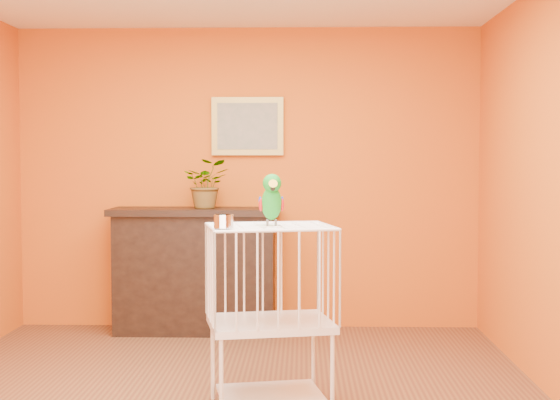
{
  "coord_description": "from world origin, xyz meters",
  "views": [
    {
      "loc": [
        0.48,
        -4.52,
        1.47
      ],
      "look_at": [
        0.35,
        -0.08,
        1.23
      ],
      "focal_mm": 50.0,
      "sensor_mm": 36.0,
      "label": 1
    }
  ],
  "objects": [
    {
      "name": "feed_cup",
      "position": [
        0.04,
        -0.24,
        1.12
      ],
      "size": [
        0.11,
        0.11,
        0.08
      ],
      "primitive_type": "cylinder",
      "color": "silver",
      "rests_on": "birdcage"
    },
    {
      "name": "room_shell",
      "position": [
        0.0,
        0.0,
        1.58
      ],
      "size": [
        4.5,
        4.5,
        4.5
      ],
      "color": "#C65312",
      "rests_on": "ground"
    },
    {
      "name": "console_cabinet",
      "position": [
        -0.43,
        2.0,
        0.53
      ],
      "size": [
        1.42,
        0.51,
        1.05
      ],
      "color": "black",
      "rests_on": "ground"
    },
    {
      "name": "framed_picture",
      "position": [
        0.0,
        2.22,
        1.75
      ],
      "size": [
        0.62,
        0.04,
        0.5
      ],
      "color": "olive",
      "rests_on": "room_shell"
    },
    {
      "name": "parrot",
      "position": [
        0.3,
        -0.05,
        1.23
      ],
      "size": [
        0.15,
        0.27,
        0.31
      ],
      "rotation": [
        0.0,
        0.0,
        0.12
      ],
      "color": "#59544C",
      "rests_on": "birdcage"
    },
    {
      "name": "birdcage",
      "position": [
        0.29,
        -0.01,
        0.56
      ],
      "size": [
        0.8,
        0.67,
        1.08
      ],
      "rotation": [
        0.0,
        0.0,
        0.21
      ],
      "color": "white",
      "rests_on": "ground"
    },
    {
      "name": "potted_plant",
      "position": [
        -0.33,
        2.01,
        1.21
      ],
      "size": [
        0.41,
        0.45,
        0.32
      ],
      "primitive_type": "imported",
      "rotation": [
        0.0,
        0.0,
        0.1
      ],
      "color": "#26722D",
      "rests_on": "console_cabinet"
    }
  ]
}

